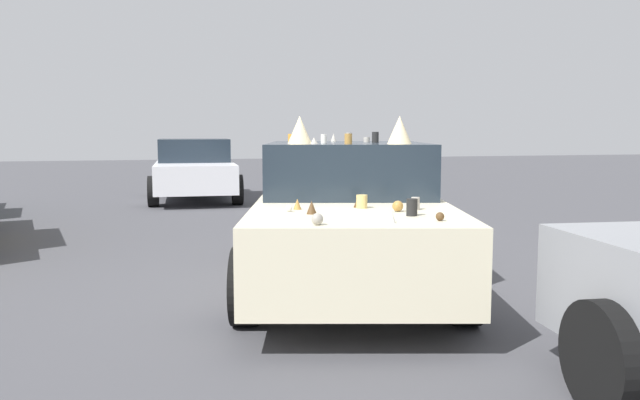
{
  "coord_description": "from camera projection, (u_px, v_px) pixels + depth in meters",
  "views": [
    {
      "loc": [
        -6.38,
        1.94,
        1.62
      ],
      "look_at": [
        0.0,
        0.3,
        0.9
      ],
      "focal_mm": 36.06,
      "sensor_mm": 36.0,
      "label": 1
    }
  ],
  "objects": [
    {
      "name": "art_car_decorated",
      "position": [
        348.0,
        214.0,
        6.77
      ],
      "size": [
        4.94,
        2.88,
        1.76
      ],
      "rotation": [
        0.0,
        0.0,
        2.89
      ],
      "color": "beige",
      "rests_on": "ground"
    },
    {
      "name": "parked_sedan_behind_right",
      "position": [
        194.0,
        169.0,
        15.01
      ],
      "size": [
        4.06,
        2.13,
        1.42
      ],
      "rotation": [
        0.0,
        0.0,
        3.1
      ],
      "color": "white",
      "rests_on": "ground"
    },
    {
      "name": "ground_plane",
      "position": [
        347.0,
        284.0,
        6.8
      ],
      "size": [
        60.0,
        60.0,
        0.0
      ],
      "primitive_type": "plane",
      "color": "#47474C"
    }
  ]
}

